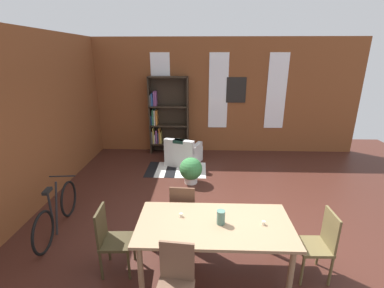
{
  "coord_description": "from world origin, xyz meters",
  "views": [
    {
      "loc": [
        -0.48,
        -3.5,
        2.83
      ],
      "look_at": [
        -0.67,
        1.81,
        1.05
      ],
      "focal_mm": 25.17,
      "sensor_mm": 36.0,
      "label": 1
    }
  ],
  "objects_px": {
    "dining_chair_head_right": "(319,242)",
    "potted_plant_by_shelf": "(191,170)",
    "dining_chair_head_left": "(111,238)",
    "armchair_white": "(183,154)",
    "dining_table": "(214,229)",
    "bicycle_second": "(57,213)",
    "vase_on_table": "(221,217)",
    "dining_chair_near_left": "(175,283)",
    "dining_chair_far_left": "(183,209)",
    "bookshelf_tall": "(165,116)"
  },
  "relations": [
    {
      "from": "dining_chair_near_left",
      "to": "bookshelf_tall",
      "type": "relative_size",
      "value": 0.42
    },
    {
      "from": "dining_table",
      "to": "potted_plant_by_shelf",
      "type": "height_order",
      "value": "dining_table"
    },
    {
      "from": "dining_table",
      "to": "dining_chair_near_left",
      "type": "bearing_deg",
      "value": -121.44
    },
    {
      "from": "bookshelf_tall",
      "to": "armchair_white",
      "type": "relative_size",
      "value": 2.2
    },
    {
      "from": "dining_chair_far_left",
      "to": "dining_chair_head_right",
      "type": "bearing_deg",
      "value": -21.53
    },
    {
      "from": "dining_table",
      "to": "dining_chair_head_left",
      "type": "distance_m",
      "value": 1.38
    },
    {
      "from": "vase_on_table",
      "to": "armchair_white",
      "type": "height_order",
      "value": "vase_on_table"
    },
    {
      "from": "dining_chair_head_right",
      "to": "potted_plant_by_shelf",
      "type": "height_order",
      "value": "dining_chair_head_right"
    },
    {
      "from": "bookshelf_tall",
      "to": "bicycle_second",
      "type": "distance_m",
      "value": 4.18
    },
    {
      "from": "dining_chair_head_right",
      "to": "bookshelf_tall",
      "type": "relative_size",
      "value": 0.42
    },
    {
      "from": "dining_table",
      "to": "dining_chair_head_left",
      "type": "relative_size",
      "value": 2.09
    },
    {
      "from": "dining_chair_head_left",
      "to": "dining_chair_head_right",
      "type": "relative_size",
      "value": 1.0
    },
    {
      "from": "dining_chair_near_left",
      "to": "armchair_white",
      "type": "xyz_separation_m",
      "value": [
        -0.22,
        4.56,
        -0.23
      ]
    },
    {
      "from": "vase_on_table",
      "to": "dining_chair_head_right",
      "type": "distance_m",
      "value": 1.34
    },
    {
      "from": "dining_chair_head_right",
      "to": "armchair_white",
      "type": "xyz_separation_m",
      "value": [
        -2.03,
        3.83,
        -0.23
      ]
    },
    {
      "from": "vase_on_table",
      "to": "bicycle_second",
      "type": "distance_m",
      "value": 2.82
    },
    {
      "from": "dining_table",
      "to": "potted_plant_by_shelf",
      "type": "xyz_separation_m",
      "value": [
        -0.41,
        2.68,
        -0.36
      ]
    },
    {
      "from": "dining_chair_head_left",
      "to": "bicycle_second",
      "type": "relative_size",
      "value": 0.58
    },
    {
      "from": "dining_chair_head_left",
      "to": "potted_plant_by_shelf",
      "type": "relative_size",
      "value": 1.56
    },
    {
      "from": "dining_chair_head_right",
      "to": "vase_on_table",
      "type": "bearing_deg",
      "value": -179.92
    },
    {
      "from": "bicycle_second",
      "to": "dining_chair_far_left",
      "type": "bearing_deg",
      "value": -3.11
    },
    {
      "from": "dining_chair_far_left",
      "to": "vase_on_table",
      "type": "bearing_deg",
      "value": -53.58
    },
    {
      "from": "dining_chair_near_left",
      "to": "dining_table",
      "type": "bearing_deg",
      "value": 58.56
    },
    {
      "from": "dining_table",
      "to": "dining_chair_near_left",
      "type": "relative_size",
      "value": 2.09
    },
    {
      "from": "vase_on_table",
      "to": "dining_chair_head_left",
      "type": "xyz_separation_m",
      "value": [
        -1.45,
        -0.0,
        -0.35
      ]
    },
    {
      "from": "dining_chair_head_right",
      "to": "dining_chair_far_left",
      "type": "relative_size",
      "value": 1.0
    },
    {
      "from": "dining_table",
      "to": "armchair_white",
      "type": "bearing_deg",
      "value": 99.75
    },
    {
      "from": "dining_chair_head_right",
      "to": "dining_chair_near_left",
      "type": "bearing_deg",
      "value": -158.24
    },
    {
      "from": "dining_chair_head_right",
      "to": "potted_plant_by_shelf",
      "type": "bearing_deg",
      "value": 123.61
    },
    {
      "from": "vase_on_table",
      "to": "dining_chair_near_left",
      "type": "distance_m",
      "value": 0.95
    },
    {
      "from": "dining_chair_head_left",
      "to": "armchair_white",
      "type": "bearing_deg",
      "value": 79.55
    },
    {
      "from": "bookshelf_tall",
      "to": "dining_chair_far_left",
      "type": "bearing_deg",
      "value": -78.93
    },
    {
      "from": "dining_table",
      "to": "armchair_white",
      "type": "distance_m",
      "value": 3.91
    },
    {
      "from": "dining_chair_head_left",
      "to": "bookshelf_tall",
      "type": "distance_m",
      "value": 4.76
    },
    {
      "from": "dining_chair_far_left",
      "to": "armchair_white",
      "type": "distance_m",
      "value": 3.13
    },
    {
      "from": "dining_table",
      "to": "dining_chair_head_right",
      "type": "distance_m",
      "value": 1.38
    },
    {
      "from": "dining_chair_head_left",
      "to": "dining_table",
      "type": "bearing_deg",
      "value": 0.16
    },
    {
      "from": "bicycle_second",
      "to": "potted_plant_by_shelf",
      "type": "height_order",
      "value": "bicycle_second"
    },
    {
      "from": "dining_table",
      "to": "bookshelf_tall",
      "type": "distance_m",
      "value": 4.9
    },
    {
      "from": "dining_chair_head_right",
      "to": "armchair_white",
      "type": "relative_size",
      "value": 0.93
    },
    {
      "from": "dining_chair_far_left",
      "to": "bicycle_second",
      "type": "distance_m",
      "value": 2.12
    },
    {
      "from": "vase_on_table",
      "to": "potted_plant_by_shelf",
      "type": "xyz_separation_m",
      "value": [
        -0.49,
        2.68,
        -0.54
      ]
    },
    {
      "from": "dining_chair_head_left",
      "to": "armchair_white",
      "type": "xyz_separation_m",
      "value": [
        0.71,
        3.84,
        -0.23
      ]
    },
    {
      "from": "dining_table",
      "to": "bicycle_second",
      "type": "height_order",
      "value": "bicycle_second"
    },
    {
      "from": "bicycle_second",
      "to": "potted_plant_by_shelf",
      "type": "bearing_deg",
      "value": 40.51
    },
    {
      "from": "dining_chair_head_left",
      "to": "bookshelf_tall",
      "type": "relative_size",
      "value": 0.42
    },
    {
      "from": "vase_on_table",
      "to": "dining_chair_head_right",
      "type": "xyz_separation_m",
      "value": [
        1.29,
        0.0,
        -0.35
      ]
    },
    {
      "from": "vase_on_table",
      "to": "bicycle_second",
      "type": "relative_size",
      "value": 0.11
    },
    {
      "from": "dining_table",
      "to": "bicycle_second",
      "type": "relative_size",
      "value": 1.21
    },
    {
      "from": "dining_chair_head_left",
      "to": "dining_chair_near_left",
      "type": "relative_size",
      "value": 1.0
    }
  ]
}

